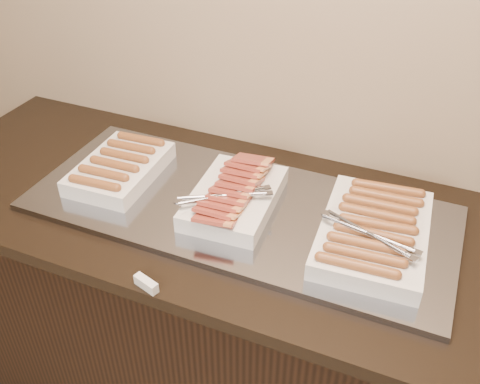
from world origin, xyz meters
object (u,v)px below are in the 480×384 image
at_px(counter, 236,316).
at_px(warming_tray, 238,209).
at_px(dish_left, 120,167).
at_px(dish_right, 373,232).
at_px(dish_center, 234,196).

height_order(counter, warming_tray, warming_tray).
distance_m(warming_tray, dish_left, 0.39).
relative_size(warming_tray, dish_left, 3.64).
relative_size(warming_tray, dish_right, 2.90).
height_order(dish_center, dish_right, dish_center).
xyz_separation_m(dish_left, dish_right, (0.77, -0.00, 0.00)).
height_order(dish_left, dish_center, dish_center).
bearing_deg(warming_tray, dish_left, 180.00).
height_order(counter, dish_left, dish_left).
distance_m(warming_tray, dish_center, 0.05).
distance_m(dish_center, dish_right, 0.39).
bearing_deg(warming_tray, dish_right, -0.49).
xyz_separation_m(counter, dish_center, (-0.00, -0.00, 0.50)).
xyz_separation_m(counter, warming_tray, (0.01, 0.00, 0.46)).
distance_m(counter, dish_left, 0.63).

